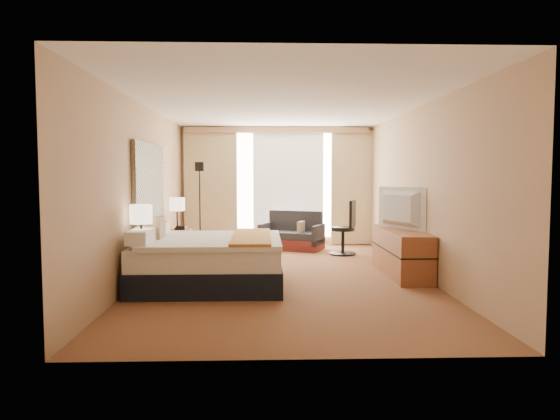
{
  "coord_description": "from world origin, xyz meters",
  "views": [
    {
      "loc": [
        -0.3,
        -7.57,
        1.54
      ],
      "look_at": [
        -0.03,
        0.4,
        0.99
      ],
      "focal_mm": 32.0,
      "sensor_mm": 36.0,
      "label": 1
    }
  ],
  "objects_px": {
    "lamp_right": "(177,205)",
    "media_dresser": "(401,252)",
    "floor_lamp": "(200,188)",
    "nightstand_left": "(144,272)",
    "nightstand_right": "(177,245)",
    "desk_chair": "(346,231)",
    "lamp_left": "(141,215)",
    "television": "(396,208)",
    "bed": "(209,260)",
    "loveseat": "(292,237)"
  },
  "relations": [
    {
      "from": "nightstand_right",
      "to": "loveseat",
      "type": "bearing_deg",
      "value": 31.1
    },
    {
      "from": "media_dresser",
      "to": "lamp_left",
      "type": "xyz_separation_m",
      "value": [
        -3.72,
        -1.05,
        0.67
      ]
    },
    {
      "from": "lamp_right",
      "to": "desk_chair",
      "type": "bearing_deg",
      "value": 8.72
    },
    {
      "from": "nightstand_right",
      "to": "desk_chair",
      "type": "xyz_separation_m",
      "value": [
        3.17,
        0.54,
        0.2
      ]
    },
    {
      "from": "nightstand_right",
      "to": "lamp_right",
      "type": "height_order",
      "value": "lamp_right"
    },
    {
      "from": "lamp_right",
      "to": "media_dresser",
      "type": "bearing_deg",
      "value": -22.18
    },
    {
      "from": "media_dresser",
      "to": "floor_lamp",
      "type": "bearing_deg",
      "value": 141.3
    },
    {
      "from": "nightstand_right",
      "to": "bed",
      "type": "bearing_deg",
      "value": -68.92
    },
    {
      "from": "nightstand_right",
      "to": "desk_chair",
      "type": "bearing_deg",
      "value": 9.7
    },
    {
      "from": "nightstand_right",
      "to": "media_dresser",
      "type": "bearing_deg",
      "value": -21.4
    },
    {
      "from": "loveseat",
      "to": "floor_lamp",
      "type": "xyz_separation_m",
      "value": [
        -1.91,
        -0.0,
        1.02
      ]
    },
    {
      "from": "media_dresser",
      "to": "floor_lamp",
      "type": "distance_m",
      "value": 4.51
    },
    {
      "from": "nightstand_right",
      "to": "nightstand_left",
      "type": "bearing_deg",
      "value": -90.0
    },
    {
      "from": "media_dresser",
      "to": "lamp_right",
      "type": "distance_m",
      "value": 4.04
    },
    {
      "from": "floor_lamp",
      "to": "lamp_right",
      "type": "height_order",
      "value": "floor_lamp"
    },
    {
      "from": "nightstand_left",
      "to": "loveseat",
      "type": "height_order",
      "value": "loveseat"
    },
    {
      "from": "lamp_right",
      "to": "nightstand_left",
      "type": "bearing_deg",
      "value": -90.13
    },
    {
      "from": "bed",
      "to": "lamp_right",
      "type": "xyz_separation_m",
      "value": [
        -0.8,
        2.16,
        0.65
      ]
    },
    {
      "from": "nightstand_right",
      "to": "floor_lamp",
      "type": "xyz_separation_m",
      "value": [
        0.26,
        1.31,
        1.01
      ]
    },
    {
      "from": "desk_chair",
      "to": "television",
      "type": "relative_size",
      "value": 0.93
    },
    {
      "from": "media_dresser",
      "to": "loveseat",
      "type": "relative_size",
      "value": 1.26
    },
    {
      "from": "loveseat",
      "to": "nightstand_right",
      "type": "bearing_deg",
      "value": -125.9
    },
    {
      "from": "loveseat",
      "to": "nightstand_left",
      "type": "bearing_deg",
      "value": -96.68
    },
    {
      "from": "nightstand_left",
      "to": "floor_lamp",
      "type": "relative_size",
      "value": 0.3
    },
    {
      "from": "nightstand_right",
      "to": "floor_lamp",
      "type": "bearing_deg",
      "value": 78.8
    },
    {
      "from": "bed",
      "to": "television",
      "type": "xyz_separation_m",
      "value": [
        2.84,
        0.78,
        0.67
      ]
    },
    {
      "from": "nightstand_left",
      "to": "nightstand_right",
      "type": "height_order",
      "value": "same"
    },
    {
      "from": "lamp_right",
      "to": "nightstand_right",
      "type": "bearing_deg",
      "value": -95.97
    },
    {
      "from": "loveseat",
      "to": "desk_chair",
      "type": "bearing_deg",
      "value": -14.57
    },
    {
      "from": "floor_lamp",
      "to": "nightstand_left",
      "type": "bearing_deg",
      "value": -93.89
    },
    {
      "from": "loveseat",
      "to": "lamp_left",
      "type": "distance_m",
      "value": 4.46
    },
    {
      "from": "lamp_left",
      "to": "floor_lamp",
      "type": "bearing_deg",
      "value": 85.76
    },
    {
      "from": "desk_chair",
      "to": "nightstand_left",
      "type": "bearing_deg",
      "value": -115.24
    },
    {
      "from": "floor_lamp",
      "to": "television",
      "type": "distance_m",
      "value": 4.3
    },
    {
      "from": "lamp_left",
      "to": "television",
      "type": "bearing_deg",
      "value": 17.76
    },
    {
      "from": "nightstand_left",
      "to": "media_dresser",
      "type": "xyz_separation_m",
      "value": [
        3.7,
        1.05,
        0.07
      ]
    },
    {
      "from": "nightstand_right",
      "to": "television",
      "type": "xyz_separation_m",
      "value": [
        3.65,
        -1.32,
        0.75
      ]
    },
    {
      "from": "media_dresser",
      "to": "floor_lamp",
      "type": "xyz_separation_m",
      "value": [
        -3.44,
        2.76,
        0.93
      ]
    },
    {
      "from": "bed",
      "to": "loveseat",
      "type": "xyz_separation_m",
      "value": [
        1.36,
        3.41,
        -0.09
      ]
    },
    {
      "from": "media_dresser",
      "to": "lamp_left",
      "type": "bearing_deg",
      "value": -164.31
    },
    {
      "from": "nightstand_left",
      "to": "floor_lamp",
      "type": "height_order",
      "value": "floor_lamp"
    },
    {
      "from": "nightstand_right",
      "to": "lamp_left",
      "type": "distance_m",
      "value": 2.61
    },
    {
      "from": "loveseat",
      "to": "lamp_left",
      "type": "height_order",
      "value": "lamp_left"
    },
    {
      "from": "nightstand_left",
      "to": "floor_lamp",
      "type": "bearing_deg",
      "value": 86.11
    },
    {
      "from": "desk_chair",
      "to": "television",
      "type": "distance_m",
      "value": 2.0
    },
    {
      "from": "nightstand_right",
      "to": "loveseat",
      "type": "distance_m",
      "value": 2.54
    },
    {
      "from": "bed",
      "to": "lamp_left",
      "type": "distance_m",
      "value": 1.14
    },
    {
      "from": "television",
      "to": "nightstand_right",
      "type": "bearing_deg",
      "value": 46.66
    },
    {
      "from": "nightstand_left",
      "to": "television",
      "type": "bearing_deg",
      "value": 17.93
    },
    {
      "from": "floor_lamp",
      "to": "desk_chair",
      "type": "distance_m",
      "value": 3.12
    }
  ]
}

